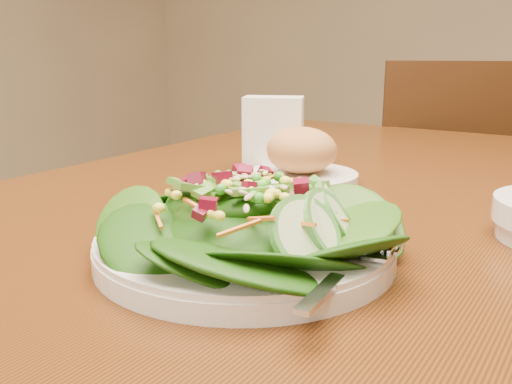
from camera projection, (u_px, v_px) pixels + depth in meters
dining_table at (325, 264)px, 0.81m from camera, size 0.90×1.40×0.75m
chair_far at (446, 215)px, 1.61m from camera, size 0.56×0.56×0.91m
salad_plate at (253, 229)px, 0.54m from camera, size 0.29×0.28×0.08m
bread_plate at (301, 161)px, 0.83m from camera, size 0.17×0.17×0.08m
napkin_holder at (273, 133)px, 0.90m from camera, size 0.11×0.08×0.12m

